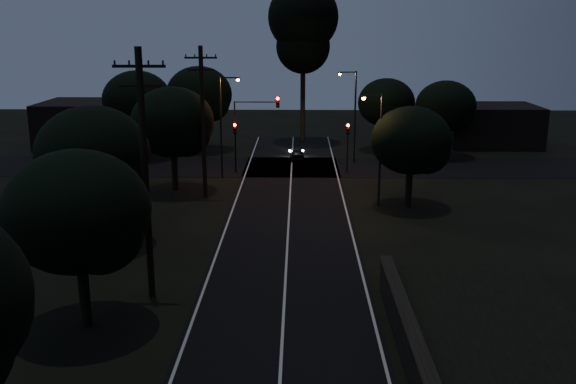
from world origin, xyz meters
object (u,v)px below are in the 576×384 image
object	(u,v)px
utility_pole_far	(203,120)
streetlight_b	(353,110)
utility_pole_mid	(145,172)
car	(297,154)
signal_mast	(256,120)
streetlight_a	(223,120)
streetlight_c	(378,142)
signal_left	(235,138)
signal_right	(348,139)
tall_pine	(303,27)

from	to	relation	value
utility_pole_far	streetlight_b	world-z (taller)	utility_pole_far
utility_pole_mid	car	distance (m)	31.16
utility_pole_mid	signal_mast	size ratio (longest dim) A/B	1.76
streetlight_a	streetlight_c	xyz separation A→B (m)	(11.14, -8.00, -0.29)
streetlight_c	utility_pole_far	bearing A→B (deg)	170.40
signal_left	utility_pole_far	bearing A→B (deg)	-99.94
utility_pole_far	streetlight_b	xyz separation A→B (m)	(11.31, 12.00, -0.85)
utility_pole_far	signal_mast	world-z (taller)	utility_pole_far
utility_pole_far	streetlight_c	size ratio (longest dim) A/B	1.40
utility_pole_far	streetlight_a	world-z (taller)	utility_pole_far
signal_left	signal_mast	distance (m)	2.26
streetlight_b	streetlight_c	size ratio (longest dim) A/B	1.07
signal_left	streetlight_b	distance (m)	10.84
utility_pole_mid	streetlight_c	xyz separation A→B (m)	(11.83, 15.00, -1.39)
signal_mast	streetlight_a	xyz separation A→B (m)	(-2.39, -1.99, 0.30)
signal_left	signal_mast	xyz separation A→B (m)	(1.69, 0.00, 1.50)
signal_right	signal_left	bearing A→B (deg)	180.00
streetlight_a	signal_right	bearing A→B (deg)	11.34
signal_right	signal_mast	size ratio (longest dim) A/B	0.66
utility_pole_mid	signal_left	bearing A→B (deg)	86.79
signal_mast	signal_right	bearing A→B (deg)	-0.03
streetlight_b	signal_right	bearing A→B (deg)	-100.00
streetlight_c	streetlight_a	bearing A→B (deg)	144.31
signal_left	streetlight_c	xyz separation A→B (m)	(10.43, -9.99, 1.51)
utility_pole_mid	streetlight_c	world-z (taller)	utility_pole_mid
tall_pine	streetlight_c	distance (m)	26.48
tall_pine	streetlight_b	bearing A→B (deg)	-68.62
utility_pole_far	car	size ratio (longest dim) A/B	3.41
signal_left	utility_pole_mid	bearing A→B (deg)	-93.21
utility_pole_mid	streetlight_a	size ratio (longest dim) A/B	1.38
car	signal_mast	bearing A→B (deg)	53.78
signal_right	utility_pole_far	bearing A→B (deg)	-143.00
streetlight_a	utility_pole_far	bearing A→B (deg)	-96.59
streetlight_a	streetlight_c	distance (m)	13.72
signal_mast	car	bearing A→B (deg)	56.25
tall_pine	utility_pole_mid	bearing A→B (deg)	-99.93
signal_mast	streetlight_c	world-z (taller)	streetlight_c
car	streetlight_a	bearing A→B (deg)	48.21
tall_pine	car	bearing A→B (deg)	-93.12
tall_pine	streetlight_b	world-z (taller)	tall_pine
streetlight_c	car	world-z (taller)	streetlight_c
utility_pole_mid	utility_pole_far	distance (m)	17.00
signal_left	car	xyz separation A→B (m)	(5.06, 5.05, -2.31)
utility_pole_far	tall_pine	size ratio (longest dim) A/B	0.65
utility_pole_far	signal_left	bearing A→B (deg)	80.06
tall_pine	signal_right	distance (m)	17.77
utility_pole_far	streetlight_a	bearing A→B (deg)	83.41
utility_pole_mid	streetlight_b	size ratio (longest dim) A/B	1.38
streetlight_a	streetlight_b	bearing A→B (deg)	29.48
utility_pole_mid	streetlight_b	distance (m)	31.15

